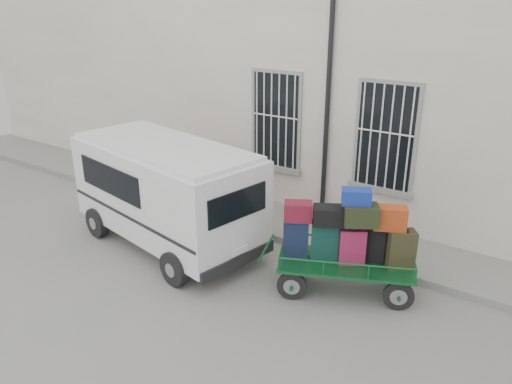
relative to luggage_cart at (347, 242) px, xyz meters
The scene contains 5 objects.
ground 2.90m from the luggage_cart, behind, with size 80.00×80.00×0.00m, color slate.
building 6.10m from the luggage_cart, 117.81° to the left, with size 24.00×5.15×6.00m.
sidewalk 3.37m from the luggage_cart, 146.21° to the left, with size 24.00×1.70×0.15m, color gray.
luggage_cart is the anchor object (origin of this frame).
van 3.95m from the luggage_cart, behind, with size 4.69×2.65×2.23m.
Camera 1 is at (5.73, -6.93, 4.99)m, focal length 35.00 mm.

